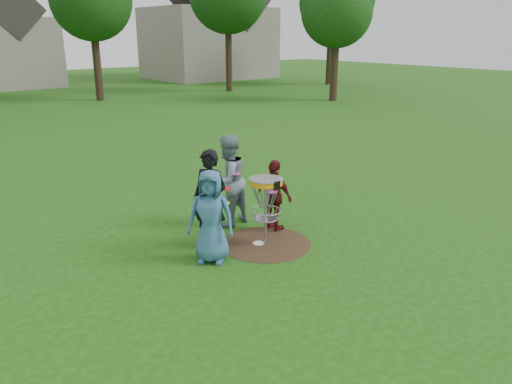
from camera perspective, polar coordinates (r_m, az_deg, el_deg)
ground at (r=9.92m, az=1.09°, el=-5.92°), size 100.00×100.00×0.00m
dirt_patch at (r=9.92m, az=1.09°, el=-5.90°), size 1.80×1.80×0.01m
player_blue at (r=8.93m, az=-5.18°, el=-2.81°), size 0.97×0.99×1.71m
player_black at (r=9.45m, az=-5.28°, el=-0.93°), size 0.71×0.83×1.93m
player_grey at (r=10.58m, az=-3.24°, el=1.29°), size 1.08×0.91×1.97m
player_maroon at (r=10.33m, az=2.13°, el=-0.43°), size 0.49×0.93×1.52m
disc_on_grass at (r=9.91m, az=0.27°, el=-5.88°), size 0.22×0.22×0.02m
disc_golf_basket at (r=9.55m, az=1.13°, el=-0.32°), size 0.66×0.67×1.38m
held_discs at (r=9.67m, az=-1.92°, el=0.37°), size 1.57×1.22×0.30m
house_row at (r=41.41m, az=-25.00°, el=16.48°), size 44.50×10.65×11.62m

